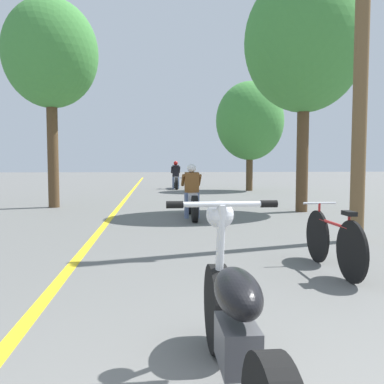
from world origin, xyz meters
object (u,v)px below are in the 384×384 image
at_px(utility_pole, 362,46).
at_px(motorcycle_rider_lead, 192,197).
at_px(roadside_tree_right_near, 305,43).
at_px(roadside_tree_left, 51,55).
at_px(motorcycle_foreground, 236,328).
at_px(motorcycle_rider_far, 176,178).
at_px(bicycle_parked, 333,241).
at_px(roadside_tree_right_far, 250,121).

bearing_deg(utility_pole, motorcycle_rider_lead, 128.90).
bearing_deg(motorcycle_rider_lead, roadside_tree_right_near, 18.19).
bearing_deg(utility_pole, roadside_tree_left, 137.52).
height_order(motorcycle_foreground, motorcycle_rider_far, motorcycle_rider_far).
bearing_deg(roadside_tree_right_near, motorcycle_foreground, -112.51).
height_order(utility_pole, roadside_tree_left, utility_pole).
bearing_deg(bicycle_parked, motorcycle_rider_far, 93.74).
bearing_deg(roadside_tree_right_far, bicycle_parked, -99.37).
xyz_separation_m(utility_pole, bicycle_parked, (-1.28, -1.89, -2.91)).
relative_size(roadside_tree_right_far, motorcycle_rider_far, 2.58).
xyz_separation_m(roadside_tree_right_near, motorcycle_rider_far, (-2.94, 10.35, -4.01)).
distance_m(utility_pole, roadside_tree_right_far, 12.82).
bearing_deg(roadside_tree_left, motorcycle_rider_far, 64.28).
xyz_separation_m(motorcycle_rider_lead, motorcycle_rider_far, (0.21, 11.39, 0.04)).
height_order(roadside_tree_right_far, roadside_tree_left, roadside_tree_left).
distance_m(roadside_tree_left, motorcycle_rider_far, 10.35).
bearing_deg(roadside_tree_right_near, roadside_tree_right_far, 86.30).
xyz_separation_m(motorcycle_foreground, motorcycle_rider_far, (0.67, 19.05, 0.11)).
distance_m(roadside_tree_right_near, motorcycle_rider_far, 11.48).
distance_m(motorcycle_foreground, motorcycle_rider_lead, 7.68).
height_order(roadside_tree_right_near, motorcycle_rider_lead, roadside_tree_right_near).
xyz_separation_m(roadside_tree_right_near, bicycle_parked, (-1.86, -6.09, -4.18)).
bearing_deg(bicycle_parked, roadside_tree_left, 123.67).
relative_size(roadside_tree_left, bicycle_parked, 3.72).
bearing_deg(roadside_tree_right_near, bicycle_parked, -107.01).
height_order(roadside_tree_right_near, bicycle_parked, roadside_tree_right_near).
bearing_deg(utility_pole, motorcycle_foreground, -123.89).
relative_size(roadside_tree_right_near, roadside_tree_left, 1.04).
relative_size(motorcycle_foreground, motorcycle_rider_far, 0.98).
xyz_separation_m(roadside_tree_right_near, roadside_tree_right_far, (0.55, 8.56, -1.19)).
bearing_deg(motorcycle_rider_far, roadside_tree_left, -115.72).
height_order(roadside_tree_right_far, motorcycle_rider_lead, roadside_tree_right_far).
bearing_deg(motorcycle_rider_far, motorcycle_rider_lead, -91.04).
bearing_deg(motorcycle_foreground, utility_pole, 56.11).
distance_m(roadside_tree_right_near, motorcycle_foreground, 10.28).
distance_m(roadside_tree_right_far, motorcycle_foreground, 18.00).
xyz_separation_m(motorcycle_rider_lead, bicycle_parked, (1.28, -5.06, -0.13)).
bearing_deg(motorcycle_foreground, roadside_tree_right_near, 67.49).
height_order(roadside_tree_left, motorcycle_rider_lead, roadside_tree_left).
bearing_deg(roadside_tree_left, roadside_tree_right_near, -13.84).
relative_size(roadside_tree_left, motorcycle_foreground, 3.11).
distance_m(roadside_tree_right_far, roadside_tree_left, 10.31).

